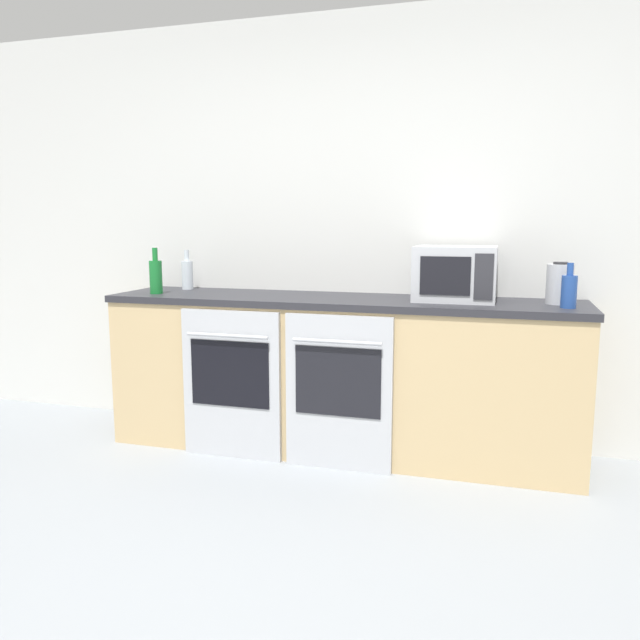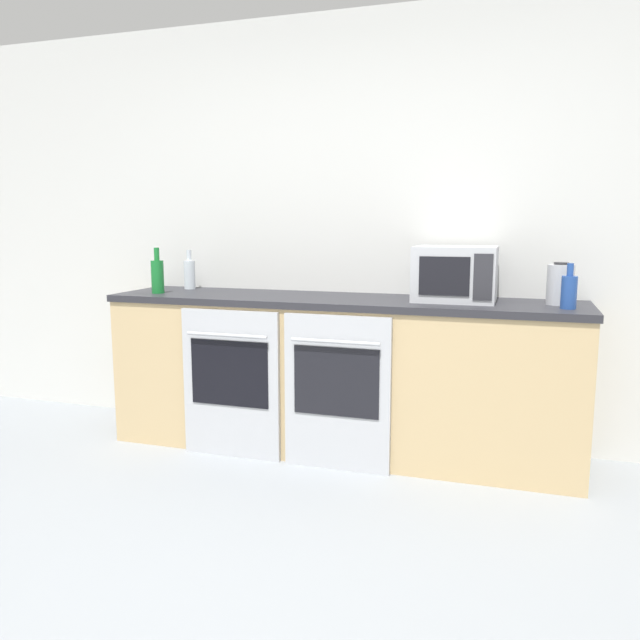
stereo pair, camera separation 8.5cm
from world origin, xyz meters
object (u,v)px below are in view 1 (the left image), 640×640
Objects in this scene: microwave at (455,273)px; oven_left at (231,384)px; oven_right at (338,392)px; kettle at (560,284)px; bottle_clear at (187,274)px; bottle_green at (156,276)px; bottle_blue at (569,290)px.

oven_left is at bearing -163.25° from microwave.
kettle reaches higher than oven_right.
bottle_clear is (-1.73, 0.11, -0.05)m from microwave.
microwave is (1.21, 0.37, 0.63)m from oven_left.
oven_right is at bearing -8.94° from bottle_green.
oven_left is 1.89m from bottle_blue.
oven_left is at bearing -42.80° from bottle_clear.
kettle is (1.13, 0.37, 0.59)m from oven_right.
microwave reaches higher than oven_left.
oven_right is at bearing -162.02° from kettle.
bottle_clear is 1.11× the size of bottle_blue.
oven_left is 0.85m from bottle_green.
oven_right is 3.73× the size of bottle_blue.
bottle_blue is at bearing 0.32° from bottle_green.
oven_right is 1.32m from kettle.
oven_right is at bearing 0.00° from oven_left.
kettle is at bearing 4.28° from bottle_green.
bottle_blue is (2.37, 0.01, -0.02)m from bottle_green.
bottle_green reaches higher than bottle_blue.
bottle_green is (-1.79, -0.17, -0.04)m from microwave.
oven_right is at bearing -22.53° from bottle_clear.
bottle_green is (-1.21, 0.19, 0.59)m from oven_right.
microwave is at bearing 32.29° from oven_right.
microwave is at bearing 5.58° from bottle_green.
microwave reaches higher than bottle_green.
microwave is 1.73× the size of bottle_clear.
bottle_clear is (-0.52, 0.48, 0.58)m from oven_left.
kettle is (0.55, 0.00, -0.04)m from microwave.
oven_left is at bearing -168.28° from kettle.
oven_left is 3.73× the size of bottle_blue.
bottle_green reaches higher than kettle.
oven_left is at bearing -173.53° from bottle_blue.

